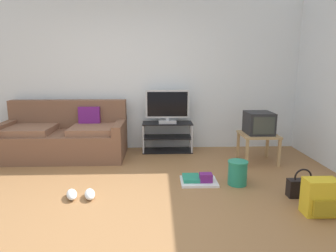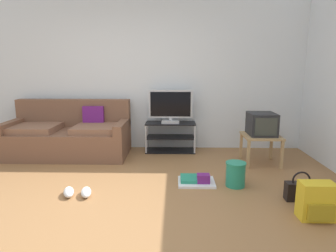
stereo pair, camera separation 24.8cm
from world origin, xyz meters
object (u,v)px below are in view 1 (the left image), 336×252
Objects in this scene: crt_tv at (259,123)px; cleaning_bucket at (238,172)px; flat_tv at (167,107)px; backpack at (320,197)px; sneakers_pair at (81,194)px; tv_stand at (167,137)px; side_table at (258,138)px; floor_tray at (198,180)px; couch at (65,137)px; handbag at (302,187)px.

crt_tv is 1.44× the size of cleaning_bucket.
backpack is at bearing -57.77° from flat_tv.
sneakers_pair is (-2.47, -1.26, -0.58)m from crt_tv.
crt_tv is at bearing -24.34° from tv_stand.
side_table is 1.39m from floor_tray.
crt_tv is 2.83m from sneakers_pair.
cleaning_bucket is at bearing -121.34° from crt_tv.
handbag is (3.22, -1.70, -0.22)m from couch.
tv_stand is at bearing 8.26° from couch.
floor_tray is at bearing 16.11° from sneakers_pair.
tv_stand is at bearing 118.47° from cleaning_bucket.
floor_tray is at bearing 157.76° from backpack.
side_table is (3.13, -0.40, 0.06)m from couch.
crt_tv is 0.95× the size of floor_tray.
cleaning_bucket is 1.94m from sneakers_pair.
couch is 2.43m from floor_tray.
handbag reaches higher than cleaning_bucket.
handbag is (0.02, 0.42, -0.07)m from backpack.
couch is 2.88m from cleaning_bucket.
sneakers_pair is (0.66, -1.64, -0.29)m from couch.
couch is 3.63× the size of side_table.
floor_tray is (-1.12, 0.88, -0.15)m from backpack.
backpack is at bearing -38.14° from floor_tray.
tv_stand reaches higher than sneakers_pair.
tv_stand is 2.18m from sneakers_pair.
tv_stand reaches higher than side_table.
couch is at bearing 111.84° from sneakers_pair.
floor_tray reaches higher than sneakers_pair.
backpack is 0.96× the size of sneakers_pair.
handbag is at bearing -86.04° from crt_tv.
floor_tray is at bearing -141.68° from side_table.
couch is 4.24× the size of floor_tray.
flat_tv is at bearing 155.87° from side_table.
couch is at bearing -171.74° from tv_stand.
couch is 2.65× the size of flat_tv.
crt_tv is (3.13, -0.39, 0.29)m from couch.
cleaning_bucket is 0.66× the size of floor_tray.
sneakers_pair is (-1.06, -1.87, -0.76)m from flat_tv.
flat_tv is at bearing 138.13° from backpack.
side_table is at bearing 94.00° from handbag.
couch is 2.29× the size of tv_stand.
cleaning_bucket is (0.85, -1.54, -0.64)m from flat_tv.
flat_tv is (1.72, 0.23, 0.47)m from couch.
floor_tray is (-1.14, 0.46, -0.08)m from handbag.
cleaning_bucket is (-0.63, 0.81, -0.02)m from backpack.
handbag is at bearing 103.02° from backpack.
flat_tv is at bearing 127.87° from handbag.
flat_tv is 1.60m from side_table.
side_table is at bearing -7.34° from couch.
crt_tv is at bearing 58.66° from cleaning_bucket.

